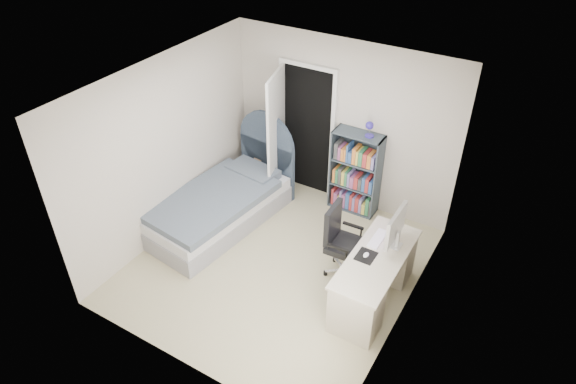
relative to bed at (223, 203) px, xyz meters
The scene contains 8 objects.
room_shell 1.55m from the bed, 20.13° to the right, with size 3.50×3.70×2.60m.
door 1.38m from the bed, 69.43° to the left, with size 0.92×0.81×2.06m.
bed is the anchor object (origin of this frame).
nightstand 1.18m from the bed, 86.29° to the left, with size 0.41×0.41×0.60m.
floor_lamp 0.96m from the bed, 72.44° to the left, with size 0.22×0.22×1.53m.
bookcase 1.95m from the bed, 39.26° to the left, with size 0.71×0.30×1.51m.
desk 2.51m from the bed, ahead, with size 0.58×1.45×1.19m.
office_chair 1.93m from the bed, ahead, with size 0.52×0.53×1.01m.
Camera 1 is at (2.66, -4.18, 4.69)m, focal length 32.00 mm.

